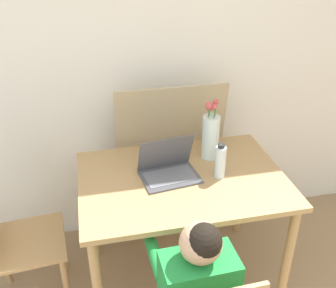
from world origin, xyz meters
The scene contains 7 objects.
wall_back centered at (0.00, 2.23, 1.25)m, with size 6.40×0.05×2.50m.
dining_table centered at (0.09, 1.62, 0.66)m, with size 1.10×0.77×0.75m.
person_seated centered at (-0.01, 1.03, 0.62)m, with size 0.32×0.43×1.00m.
laptop centered at (0.02, 1.66, 0.81)m, with size 0.33×0.26×0.22m.
flower_vase centered at (0.30, 1.80, 0.90)m, with size 0.10×0.10×0.36m.
water_bottle centered at (0.29, 1.59, 0.85)m, with size 0.06×0.06×0.20m.
cardboard_panel centered at (0.13, 2.09, 0.56)m, with size 0.69×0.17×1.12m.
Camera 1 is at (-0.36, -0.07, 1.94)m, focal length 42.00 mm.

